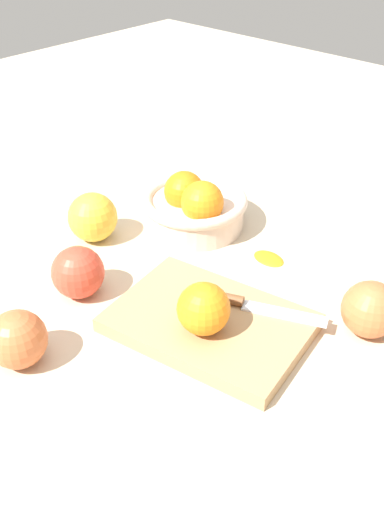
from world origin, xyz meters
The scene contains 10 objects.
ground_plane centered at (0.00, 0.00, 0.00)m, with size 2.40×2.40×0.00m, color beige.
bowl centered at (-0.11, 0.16, 0.04)m, with size 0.17×0.17×0.10m.
cutting_board centered at (0.08, -0.02, 0.01)m, with size 0.25×0.17×0.02m, color tan.
orange_on_board centered at (0.09, -0.04, 0.05)m, with size 0.07×0.07×0.07m, color orange.
knife centered at (0.10, 0.03, 0.02)m, with size 0.15×0.08×0.01m.
apple_mid_left centered at (-0.20, 0.02, 0.04)m, with size 0.08×0.08×0.08m, color gold.
apple_back_right centered at (0.23, 0.11, 0.04)m, with size 0.07×0.07×0.07m, color #CC6638.
apple_front_left centered at (-0.10, -0.08, 0.04)m, with size 0.07×0.07×0.07m, color #D6422D.
apple_front_left_2 centered at (-0.05, -0.22, 0.04)m, with size 0.07×0.07×0.07m, color #CC6638.
citrus_peel centered at (0.04, 0.16, 0.00)m, with size 0.05×0.04×0.01m, color orange.
Camera 1 is at (0.45, -0.46, 0.51)m, focal length 41.35 mm.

